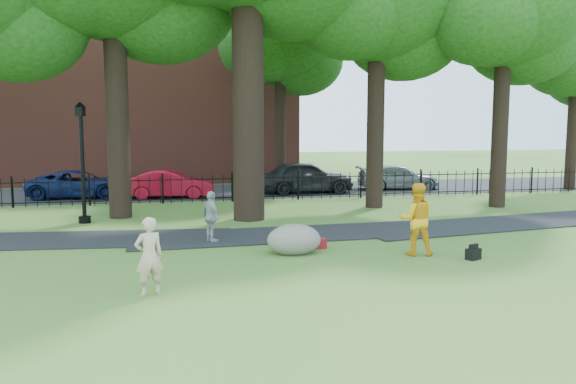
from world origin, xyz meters
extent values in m
plane|color=#345D20|center=(0.00, 0.00, 0.00)|extent=(120.00, 120.00, 0.00)
cube|color=black|center=(1.00, 3.90, 0.00)|extent=(36.07, 3.85, 0.03)
cube|color=black|center=(0.00, 16.00, 0.00)|extent=(80.00, 7.00, 0.02)
cube|color=black|center=(0.00, 12.00, 1.02)|extent=(44.00, 0.04, 0.04)
cube|color=black|center=(0.00, 12.00, 0.18)|extent=(44.00, 0.04, 0.04)
cube|color=brown|center=(-4.00, 24.00, 6.00)|extent=(18.00, 8.00, 12.00)
cylinder|color=black|center=(0.00, 7.00, 5.25)|extent=(1.10, 1.10, 10.50)
ellipsoid|color=#173D10|center=(-7.65, 8.25, 6.82)|extent=(4.80, 4.80, 4.08)
cylinder|color=black|center=(-4.50, 8.50, 4.55)|extent=(0.80, 0.80, 9.10)
cylinder|color=black|center=(5.50, 9.00, 4.20)|extent=(0.70, 0.70, 8.40)
ellipsoid|color=#173D10|center=(6.98, 9.82, 7.44)|extent=(5.28, 5.28, 4.49)
ellipsoid|color=#173D10|center=(4.18, 8.34, 7.92)|extent=(4.95, 4.95, 4.21)
cylinder|color=black|center=(10.50, 8.00, 4.02)|extent=(0.64, 0.64, 8.05)
ellipsoid|color=#173D10|center=(10.50, 8.00, 8.28)|extent=(6.20, 6.20, 5.27)
ellipsoid|color=#173D10|center=(11.89, 8.78, 7.13)|extent=(4.96, 4.96, 4.22)
ellipsoid|color=#173D10|center=(9.26, 7.38, 7.59)|extent=(4.65, 4.65, 3.95)
imported|color=#CDAF8D|center=(-3.24, -1.52, 0.77)|extent=(0.65, 0.54, 1.54)
imported|color=#F2A114|center=(3.37, 0.58, 0.93)|extent=(1.07, 0.93, 1.86)
imported|color=#9C9CA0|center=(-1.64, 3.26, 0.74)|extent=(0.65, 0.94, 1.48)
ellipsoid|color=slate|center=(0.35, 1.41, 0.41)|extent=(1.69, 1.47, 0.83)
cylinder|color=black|center=(-5.63, 7.52, 1.82)|extent=(0.14, 0.14, 3.64)
cylinder|color=black|center=(-5.63, 7.52, 0.11)|extent=(0.41, 0.41, 0.23)
cube|color=black|center=(-5.63, 7.52, 3.81)|extent=(0.33, 0.33, 0.34)
cone|color=black|center=(-5.63, 7.52, 4.04)|extent=(0.36, 0.36, 0.18)
cube|color=black|center=(4.54, -0.23, 0.14)|extent=(0.43, 0.36, 0.28)
cube|color=maroon|center=(1.14, 1.85, 0.13)|extent=(0.39, 0.25, 0.27)
imported|color=#A70C22|center=(-2.65, 13.77, 0.65)|extent=(4.10, 1.90, 1.30)
imported|color=#0E1A48|center=(-6.77, 14.72, 0.64)|extent=(4.74, 2.43, 1.28)
imported|color=black|center=(3.97, 14.45, 0.81)|extent=(4.76, 1.97, 1.61)
imported|color=gray|center=(9.18, 15.03, 0.63)|extent=(4.53, 2.31, 1.26)
camera|label=1|loc=(-2.91, -12.58, 3.27)|focal=35.00mm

